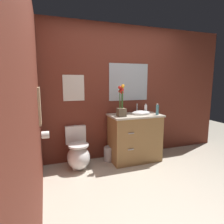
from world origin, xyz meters
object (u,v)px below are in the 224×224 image
at_px(vanity_cabinet, 135,137).
at_px(lotion_bottle, 146,109).
at_px(flower_vase, 121,105).
at_px(trash_bin, 109,154).
at_px(toilet_paper_roll, 45,135).
at_px(wall_mirror, 129,82).
at_px(wall_poster, 74,88).
at_px(hanging_towel, 39,106).
at_px(toilet, 78,154).
at_px(soap_bottle, 157,110).

distance_m(vanity_cabinet, lotion_bottle, 0.55).
height_order(flower_vase, trash_bin, flower_vase).
distance_m(lotion_bottle, toilet_paper_roll, 1.80).
bearing_deg(lotion_bottle, wall_mirror, 124.41).
relative_size(vanity_cabinet, wall_poster, 2.33).
distance_m(lotion_bottle, hanging_towel, 1.85).
relative_size(toilet, hanging_towel, 1.33).
bearing_deg(wall_mirror, wall_poster, 180.00).
height_order(trash_bin, wall_mirror, wall_mirror).
relative_size(flower_vase, wall_poster, 1.23).
relative_size(wall_mirror, toilet_paper_roll, 7.27).
distance_m(soap_bottle, hanging_towel, 1.99).
height_order(vanity_cabinet, toilet_paper_roll, vanity_cabinet).
bearing_deg(wall_poster, toilet_paper_roll, -137.40).
height_order(soap_bottle, trash_bin, soap_bottle).
height_order(soap_bottle, hanging_towel, hanging_towel).
distance_m(flower_vase, soap_bottle, 0.68).
distance_m(lotion_bottle, wall_poster, 1.36).
xyz_separation_m(wall_poster, wall_mirror, (1.05, 0.00, 0.10)).
distance_m(soap_bottle, wall_poster, 1.54).
height_order(flower_vase, wall_poster, wall_poster).
xyz_separation_m(toilet, trash_bin, (0.58, 0.08, -0.11)).
distance_m(wall_mirror, hanging_towel, 1.74).
bearing_deg(vanity_cabinet, hanging_towel, -170.86).
bearing_deg(flower_vase, lotion_bottle, 7.88).
relative_size(toilet, wall_poster, 1.53).
height_order(lotion_bottle, toilet_paper_roll, lotion_bottle).
distance_m(trash_bin, toilet_paper_roll, 1.24).
distance_m(trash_bin, wall_poster, 1.36).
xyz_separation_m(trash_bin, toilet_paper_roll, (-1.08, -0.28, 0.54)).
bearing_deg(lotion_bottle, vanity_cabinet, 176.50).
xyz_separation_m(lotion_bottle, wall_poster, (-1.26, 0.31, 0.40)).
bearing_deg(toilet, vanity_cabinet, -1.43).
height_order(lotion_bottle, wall_mirror, wall_mirror).
xyz_separation_m(toilet, lotion_bottle, (1.26, -0.04, 0.71)).
distance_m(flower_vase, wall_poster, 0.89).
relative_size(lotion_bottle, trash_bin, 0.70).
bearing_deg(wall_mirror, lotion_bottle, -55.59).
height_order(toilet, vanity_cabinet, vanity_cabinet).
xyz_separation_m(flower_vase, soap_bottle, (0.67, -0.08, -0.10)).
xyz_separation_m(trash_bin, wall_poster, (-0.58, 0.19, 1.22)).
bearing_deg(flower_vase, toilet, 171.64).
height_order(toilet, lotion_bottle, lotion_bottle).
height_order(toilet, hanging_towel, hanging_towel).
relative_size(wall_poster, hanging_towel, 0.87).
distance_m(vanity_cabinet, wall_poster, 1.42).
relative_size(toilet, toilet_paper_roll, 6.27).
relative_size(hanging_towel, toilet_paper_roll, 4.73).
height_order(trash_bin, hanging_towel, hanging_towel).
distance_m(soap_bottle, lotion_bottle, 0.21).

